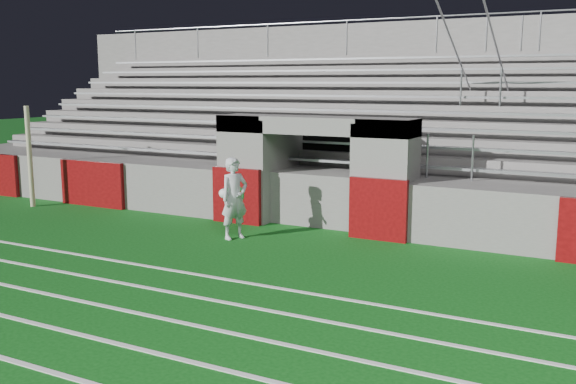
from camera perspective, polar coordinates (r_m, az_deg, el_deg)
The scene contains 6 objects.
ground at distance 12.32m, azimuth -4.75°, elevation -6.23°, with size 90.00×90.00×0.00m, color #0C4D12.
field_post at distance 18.85m, azimuth -21.98°, elevation 2.92°, with size 0.13×0.13×2.76m, color #BCB48C.
field_markings at distance 8.77m, azimuth -23.08°, elevation -13.70°, with size 28.00×8.09×0.01m.
stadium_structure at distance 19.14m, azimuth 8.11°, elevation 3.96°, with size 26.00×8.48×5.42m.
goalkeeper_with_ball at distance 13.97m, azimuth -4.80°, elevation -0.56°, with size 0.66×0.77×1.79m.
hose_coil at distance 15.50m, azimuth -4.59°, elevation -0.02°, with size 0.55×0.15×0.61m.
Camera 1 is at (6.39, -9.97, 3.38)m, focal length 40.00 mm.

